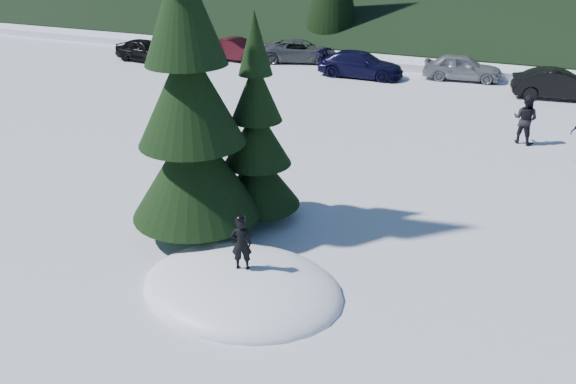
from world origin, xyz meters
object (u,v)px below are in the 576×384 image
at_px(spruce_short, 257,143).
at_px(car_1, 237,50).
at_px(spruce_tall, 190,106).
at_px(car_4, 462,67).
at_px(car_5, 559,84).
at_px(adult_0, 525,119).
at_px(car_2, 301,51).
at_px(child_skier, 241,244).
at_px(car_3, 361,64).
at_px(car_0, 145,50).

bearing_deg(spruce_short, car_1, 120.46).
bearing_deg(spruce_tall, spruce_short, 54.46).
height_order(car_4, car_5, same).
height_order(adult_0, car_1, adult_0).
bearing_deg(adult_0, car_5, -78.99).
distance_m(spruce_tall, car_5, 19.63).
height_order(car_1, car_2, car_1).
height_order(child_skier, car_3, child_skier).
height_order(spruce_tall, car_5, spruce_tall).
distance_m(spruce_tall, car_0, 22.12).
xyz_separation_m(car_0, car_3, (12.84, 1.41, -0.00)).
height_order(spruce_short, car_3, spruce_short).
distance_m(spruce_short, adult_0, 11.07).
bearing_deg(spruce_tall, car_1, 116.23).
bearing_deg(child_skier, adult_0, -132.70).
bearing_deg(adult_0, spruce_short, 76.15).
bearing_deg(car_4, spruce_tall, 163.43).
relative_size(adult_0, car_0, 0.46).
bearing_deg(spruce_tall, car_3, 94.48).
bearing_deg(spruce_tall, car_2, 105.92).
distance_m(car_0, car_5, 22.46).
relative_size(child_skier, car_5, 0.29).
xyz_separation_m(spruce_short, adult_0, (6.09, 9.16, -1.21)).
bearing_deg(car_0, car_1, -56.90).
distance_m(car_2, car_3, 4.93).
distance_m(car_1, car_4, 13.01).
xyz_separation_m(car_0, car_2, (8.45, 3.66, -0.02)).
distance_m(car_0, car_4, 18.08).
height_order(child_skier, car_1, child_skier).
bearing_deg(car_3, car_5, -92.84).
bearing_deg(car_5, adult_0, 162.82).
relative_size(child_skier, car_0, 0.31).
bearing_deg(car_4, child_skier, 170.05).
distance_m(child_skier, car_2, 23.48).
height_order(adult_0, car_2, adult_0).
relative_size(spruce_tall, spruce_short, 1.60).
relative_size(car_3, car_4, 1.16).
xyz_separation_m(car_3, car_4, (5.01, 1.45, 0.01)).
height_order(spruce_tall, car_4, spruce_tall).
bearing_deg(child_skier, spruce_short, -90.04).
xyz_separation_m(child_skier, car_4, (1.40, 21.28, -0.41)).
distance_m(car_0, car_3, 12.92).
xyz_separation_m(spruce_short, child_skier, (1.19, -3.11, -1.03)).
height_order(spruce_tall, car_3, spruce_tall).
height_order(car_0, car_3, car_0).
relative_size(car_0, car_3, 0.85).
relative_size(adult_0, car_4, 0.46).
height_order(car_0, car_5, car_5).
xyz_separation_m(child_skier, car_3, (-3.61, 19.83, -0.42)).
bearing_deg(child_skier, car_2, -91.00).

